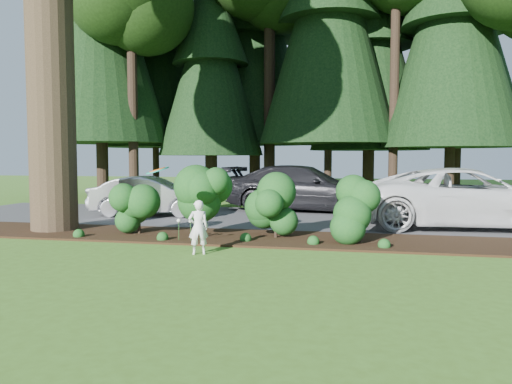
{
  "coord_description": "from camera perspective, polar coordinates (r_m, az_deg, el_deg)",
  "views": [
    {
      "loc": [
        3.7,
        -8.77,
        2.03
      ],
      "look_at": [
        1.49,
        1.48,
        1.3
      ],
      "focal_mm": 35.0,
      "sensor_mm": 36.0,
      "label": 1
    }
  ],
  "objects": [
    {
      "name": "lily_cluster",
      "position": [
        11.96,
        -7.49,
        -3.42
      ],
      "size": [
        0.69,
        0.09,
        0.57
      ],
      "color": "#154618",
      "rests_on": "ground"
    },
    {
      "name": "car_silver_wagon",
      "position": [
        17.47,
        -11.92,
        -0.45
      ],
      "size": [
        4.24,
        2.0,
        1.34
      ],
      "primitive_type": "imported",
      "rotation": [
        0.0,
        0.0,
        1.72
      ],
      "color": "#A9A9AE",
      "rests_on": "driveway"
    },
    {
      "name": "mulch_bed",
      "position": [
        12.73,
        -4.9,
        -5.09
      ],
      "size": [
        16.0,
        2.5,
        0.05
      ],
      "primitive_type": "cube",
      "color": "black",
      "rests_on": "ground"
    },
    {
      "name": "tree_wall",
      "position": [
        26.46,
        4.45,
        20.39
      ],
      "size": [
        25.66,
        12.15,
        17.09
      ],
      "color": "black",
      "rests_on": "ground"
    },
    {
      "name": "shrub_row",
      "position": [
        12.32,
        -1.65,
        -1.7
      ],
      "size": [
        6.53,
        1.6,
        1.61
      ],
      "color": "#154618",
      "rests_on": "ground"
    },
    {
      "name": "car_dark_suv",
      "position": [
        18.73,
        5.48,
        0.45
      ],
      "size": [
        6.01,
        2.8,
        1.7
      ],
      "primitive_type": "imported",
      "rotation": [
        0.0,
        0.0,
        1.5
      ],
      "color": "black",
      "rests_on": "driveway"
    },
    {
      "name": "frisbee",
      "position": [
        10.54,
        -11.19,
        2.45
      ],
      "size": [
        0.5,
        0.49,
        0.21
      ],
      "color": "#1A907D",
      "rests_on": "ground"
    },
    {
      "name": "child",
      "position": [
        10.51,
        -6.6,
        -4.02
      ],
      "size": [
        0.49,
        0.42,
        1.14
      ],
      "primitive_type": "imported",
      "rotation": [
        0.0,
        0.0,
        3.55
      ],
      "color": "silver",
      "rests_on": "ground"
    },
    {
      "name": "driveway",
      "position": [
        16.81,
        -0.65,
        -2.9
      ],
      "size": [
        22.0,
        6.0,
        0.03
      ],
      "primitive_type": "cube",
      "color": "#38383A",
      "rests_on": "ground"
    },
    {
      "name": "car_white_suv",
      "position": [
        15.34,
        23.02,
        -0.63
      ],
      "size": [
        6.32,
        3.28,
        1.7
      ],
      "primitive_type": "imported",
      "rotation": [
        0.0,
        0.0,
        1.65
      ],
      "color": "silver",
      "rests_on": "driveway"
    },
    {
      "name": "ground",
      "position": [
        9.73,
        -10.57,
        -8.13
      ],
      "size": [
        80.0,
        80.0,
        0.0
      ],
      "primitive_type": "plane",
      "color": "#3C611B",
      "rests_on": "ground"
    }
  ]
}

